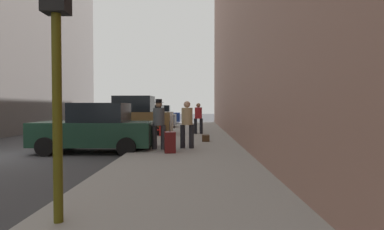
{
  "coord_description": "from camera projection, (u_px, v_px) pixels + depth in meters",
  "views": [
    {
      "loc": [
        6.31,
        -9.62,
        1.66
      ],
      "look_at": [
        6.02,
        7.22,
        1.19
      ],
      "focal_mm": 28.0,
      "sensor_mm": 36.0,
      "label": 1
    }
  ],
  "objects": [
    {
      "name": "parked_bronze_suv",
      "position": [
        131.0,
        118.0,
        16.63
      ],
      "size": [
        4.64,
        2.15,
        2.25
      ],
      "color": "brown",
      "rests_on": "ground_plane"
    },
    {
      "name": "ground_plane",
      "position": [
        4.0,
        157.0,
        9.77
      ],
      "size": [
        120.0,
        120.0,
        0.0
      ],
      "primitive_type": "plane",
      "color": "#38383A"
    },
    {
      "name": "traffic_light",
      "position": [
        56.0,
        21.0,
        3.84
      ],
      "size": [
        0.32,
        0.32,
        3.6
      ],
      "color": "#514C0F",
      "rests_on": "sidewalk"
    },
    {
      "name": "parked_blue_sedan",
      "position": [
        158.0,
        115.0,
        27.91
      ],
      "size": [
        4.26,
        2.17,
        1.79
      ],
      "color": "navy",
      "rests_on": "ground_plane"
    },
    {
      "name": "rolling_suitcase",
      "position": [
        170.0,
        142.0,
        9.89
      ],
      "size": [
        0.44,
        0.61,
        1.04
      ],
      "color": "#591414",
      "rests_on": "sidewalk"
    },
    {
      "name": "fire_hydrant",
      "position": [
        161.0,
        129.0,
        15.47
      ],
      "size": [
        0.42,
        0.22,
        0.7
      ],
      "color": "red",
      "rests_on": "sidewalk"
    },
    {
      "name": "sidewalk",
      "position": [
        188.0,
        156.0,
        9.66
      ],
      "size": [
        4.0,
        40.0,
        0.15
      ],
      "primitive_type": "cube",
      "color": "gray",
      "rests_on": "ground_plane"
    },
    {
      "name": "pedestrian_in_red_jacket",
      "position": [
        198.0,
        117.0,
        16.75
      ],
      "size": [
        0.51,
        0.43,
        1.71
      ],
      "color": "black",
      "rests_on": "sidewalk"
    },
    {
      "name": "duffel_bag",
      "position": [
        206.0,
        138.0,
        13.05
      ],
      "size": [
        0.32,
        0.44,
        0.28
      ],
      "color": "#472D19",
      "rests_on": "sidewalk"
    },
    {
      "name": "pedestrian_in_tan_coat",
      "position": [
        187.0,
        122.0,
        10.87
      ],
      "size": [
        0.51,
        0.42,
        1.71
      ],
      "color": "black",
      "rests_on": "sidewalk"
    },
    {
      "name": "pedestrian_with_beanie",
      "position": [
        159.0,
        121.0,
        10.59
      ],
      "size": [
        0.52,
        0.46,
        1.78
      ],
      "color": "#333338",
      "rests_on": "sidewalk"
    },
    {
      "name": "parked_gray_coupe",
      "position": [
        148.0,
        118.0,
        22.22
      ],
      "size": [
        4.22,
        2.09,
        1.79
      ],
      "color": "slate",
      "rests_on": "ground_plane"
    },
    {
      "name": "parked_dark_green_sedan",
      "position": [
        96.0,
        129.0,
        10.85
      ],
      "size": [
        4.21,
        2.07,
        1.79
      ],
      "color": "#193828",
      "rests_on": "ground_plane"
    }
  ]
}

